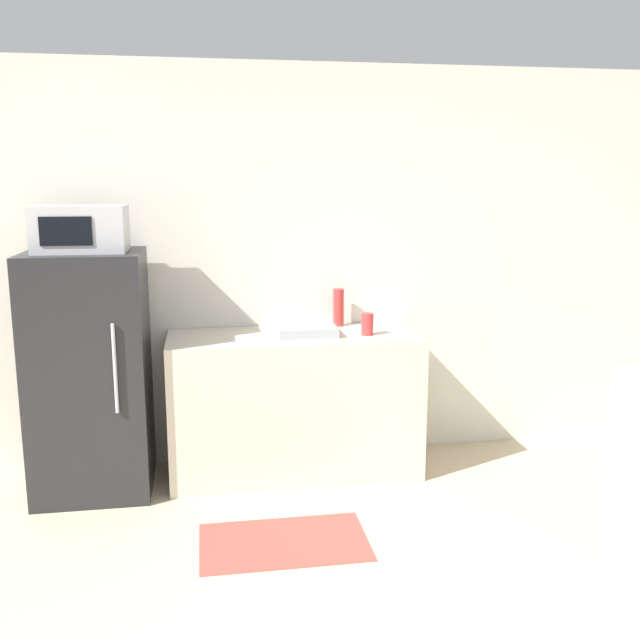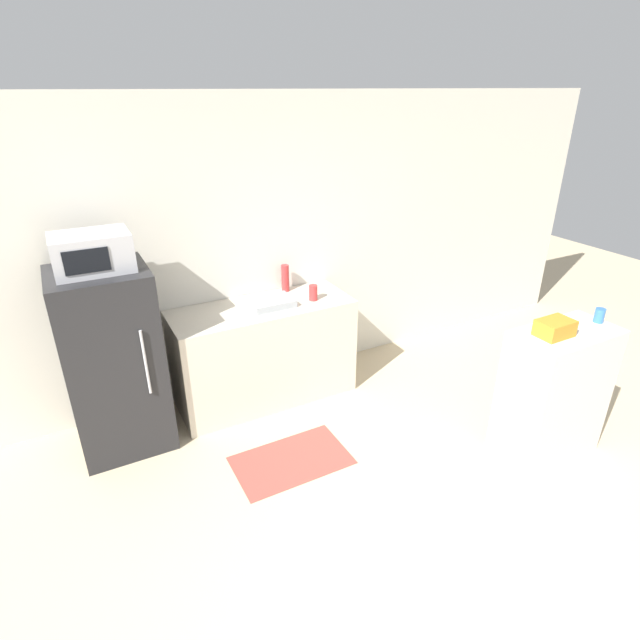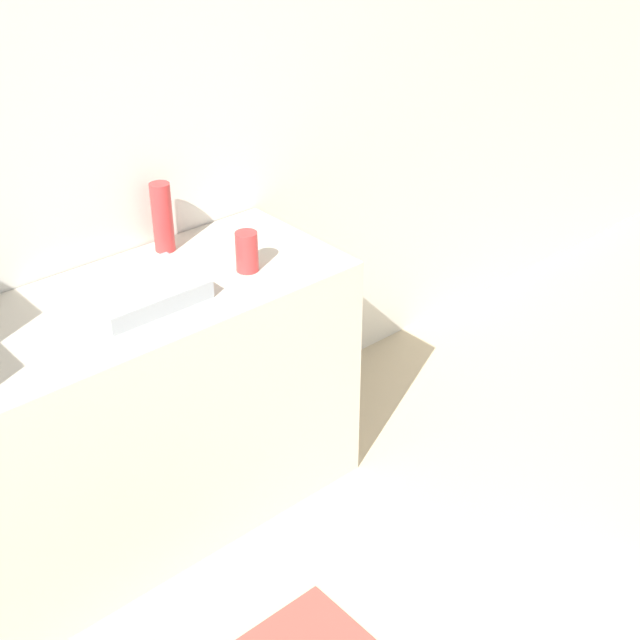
% 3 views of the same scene
% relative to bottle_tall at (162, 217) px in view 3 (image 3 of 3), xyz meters
% --- Properties ---
extents(wall_back, '(8.00, 0.06, 2.60)m').
position_rel_bottle_tall_xyz_m(wall_back, '(-0.31, 0.12, 0.27)').
color(wall_back, silver).
rests_on(wall_back, ground_plane).
extents(counter, '(1.57, 0.61, 0.91)m').
position_rel_bottle_tall_xyz_m(counter, '(-0.33, -0.22, -0.58)').
color(counter, beige).
rests_on(counter, ground_plane).
extents(sink_basin, '(0.37, 0.27, 0.06)m').
position_rel_bottle_tall_xyz_m(sink_basin, '(-0.25, -0.26, -0.09)').
color(sink_basin, '#9EA3A8').
rests_on(sink_basin, counter).
extents(bottle_tall, '(0.07, 0.07, 0.25)m').
position_rel_bottle_tall_xyz_m(bottle_tall, '(0.00, 0.00, 0.00)').
color(bottle_tall, red).
rests_on(bottle_tall, counter).
extents(bottle_short, '(0.08, 0.08, 0.14)m').
position_rel_bottle_tall_xyz_m(bottle_short, '(0.12, -0.31, -0.05)').
color(bottle_short, red).
rests_on(bottle_short, counter).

